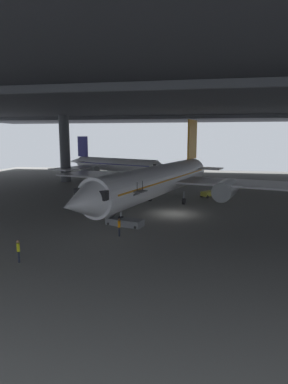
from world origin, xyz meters
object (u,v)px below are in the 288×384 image
at_px(airplane_distant, 114,165).
at_px(baggage_tug, 208,194).
at_px(crew_worker_near_nose, 18,250).
at_px(crew_worker_by_stairs, 119,226).
at_px(boarding_stairs, 125,219).
at_px(airplane_main, 160,180).

relative_size(airplane_distant, baggage_tug, 11.18).
relative_size(crew_worker_near_nose, airplane_distant, 0.06).
distance_m(crew_worker_by_stairs, airplane_distant, 44.74).
xyz_separation_m(boarding_stairs, crew_worker_near_nose, (-5.40, -11.35, 0.23)).
bearing_deg(airplane_distant, crew_worker_near_nose, -82.35).
height_order(airplane_main, crew_worker_by_stairs, airplane_main).
bearing_deg(boarding_stairs, crew_worker_by_stairs, -84.96).
height_order(airplane_main, baggage_tug, airplane_main).
height_order(airplane_distant, baggage_tug, airplane_distant).
distance_m(airplane_main, airplane_distant, 32.05).
relative_size(crew_worker_by_stairs, baggage_tug, 0.70).
xyz_separation_m(airplane_main, baggage_tug, (6.47, 7.82, -3.05)).
distance_m(crew_worker_near_nose, crew_worker_by_stairs, 9.50).
relative_size(crew_worker_near_nose, crew_worker_by_stairs, 0.99).
bearing_deg(crew_worker_by_stairs, boarding_stairs, 95.04).
xyz_separation_m(airplane_distant, baggage_tug, (20.97, -20.76, -2.56)).
distance_m(boarding_stairs, baggage_tug, 20.37).
bearing_deg(airplane_main, crew_worker_by_stairs, -97.92).
distance_m(airplane_main, crew_worker_by_stairs, 14.70).
bearing_deg(baggage_tug, crew_worker_near_nose, -115.52).
height_order(crew_worker_by_stairs, airplane_distant, airplane_distant).
height_order(crew_worker_near_nose, baggage_tug, crew_worker_near_nose).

